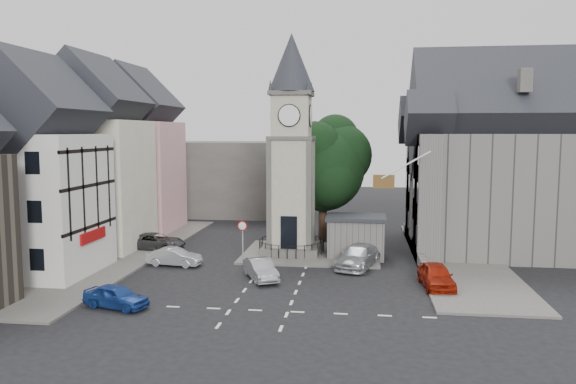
# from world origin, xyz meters

# --- Properties ---
(ground) EXTENTS (120.00, 120.00, 0.00)m
(ground) POSITION_xyz_m (0.00, 0.00, 0.00)
(ground) COLOR black
(ground) RESTS_ON ground
(pavement_west) EXTENTS (6.00, 30.00, 0.14)m
(pavement_west) POSITION_xyz_m (-12.50, 6.00, 0.07)
(pavement_west) COLOR #595651
(pavement_west) RESTS_ON ground
(pavement_east) EXTENTS (6.00, 26.00, 0.14)m
(pavement_east) POSITION_xyz_m (12.00, 8.00, 0.07)
(pavement_east) COLOR #595651
(pavement_east) RESTS_ON ground
(central_island) EXTENTS (10.00, 8.00, 0.16)m
(central_island) POSITION_xyz_m (1.50, 8.00, 0.08)
(central_island) COLOR #595651
(central_island) RESTS_ON ground
(road_markings) EXTENTS (20.00, 8.00, 0.01)m
(road_markings) POSITION_xyz_m (0.00, -5.50, 0.01)
(road_markings) COLOR silver
(road_markings) RESTS_ON ground
(clock_tower) EXTENTS (4.86, 4.86, 16.25)m
(clock_tower) POSITION_xyz_m (0.00, 7.99, 8.12)
(clock_tower) COLOR #4C4944
(clock_tower) RESTS_ON ground
(stone_shelter) EXTENTS (4.30, 3.30, 3.08)m
(stone_shelter) POSITION_xyz_m (4.80, 7.50, 1.55)
(stone_shelter) COLOR #625F5A
(stone_shelter) RESTS_ON ground
(town_tree) EXTENTS (7.20, 7.20, 10.80)m
(town_tree) POSITION_xyz_m (2.00, 13.00, 6.97)
(town_tree) COLOR black
(town_tree) RESTS_ON ground
(warning_sign_post) EXTENTS (0.70, 0.19, 2.85)m
(warning_sign_post) POSITION_xyz_m (-3.20, 5.43, 2.03)
(warning_sign_post) COLOR black
(warning_sign_post) RESTS_ON ground
(terrace_pink) EXTENTS (8.10, 7.60, 12.80)m
(terrace_pink) POSITION_xyz_m (-15.50, 16.00, 6.58)
(terrace_pink) COLOR pink
(terrace_pink) RESTS_ON ground
(terrace_cream) EXTENTS (8.10, 7.60, 12.80)m
(terrace_cream) POSITION_xyz_m (-15.50, 8.00, 6.58)
(terrace_cream) COLOR #EFE9C8
(terrace_cream) RESTS_ON ground
(terrace_tudor) EXTENTS (8.10, 7.60, 12.00)m
(terrace_tudor) POSITION_xyz_m (-15.50, 0.00, 6.19)
(terrace_tudor) COLOR silver
(terrace_tudor) RESTS_ON ground
(backdrop_west) EXTENTS (20.00, 10.00, 8.00)m
(backdrop_west) POSITION_xyz_m (-12.00, 28.00, 4.00)
(backdrop_west) COLOR #4C4944
(backdrop_west) RESTS_ON ground
(east_building) EXTENTS (14.40, 11.40, 12.60)m
(east_building) POSITION_xyz_m (15.59, 11.00, 6.26)
(east_building) COLOR #625F5A
(east_building) RESTS_ON ground
(east_boundary_wall) EXTENTS (0.40, 16.00, 0.90)m
(east_boundary_wall) POSITION_xyz_m (9.20, 10.00, 0.45)
(east_boundary_wall) COLOR #625F5A
(east_boundary_wall) RESTS_ON ground
(flagpole) EXTENTS (3.68, 0.10, 2.74)m
(flagpole) POSITION_xyz_m (8.00, 4.00, 7.00)
(flagpole) COLOR white
(flagpole) RESTS_ON ground
(car_west_blue) EXTENTS (3.84, 2.35, 1.22)m
(car_west_blue) POSITION_xyz_m (-7.50, -6.00, 0.61)
(car_west_blue) COLOR navy
(car_west_blue) RESTS_ON ground
(car_west_silver) EXTENTS (3.82, 1.63, 1.23)m
(car_west_silver) POSITION_xyz_m (-7.50, 3.26, 0.61)
(car_west_silver) COLOR #A6A9AE
(car_west_silver) RESTS_ON ground
(car_west_grey) EXTENTS (4.89, 2.56, 1.31)m
(car_west_grey) POSITION_xyz_m (-10.67, 8.00, 0.66)
(car_west_grey) COLOR #343336
(car_west_grey) RESTS_ON ground
(car_island_silver) EXTENTS (2.94, 4.08, 1.28)m
(car_island_silver) POSITION_xyz_m (-1.00, 0.50, 0.64)
(car_island_silver) COLOR #9899A0
(car_island_silver) RESTS_ON ground
(car_island_east) EXTENTS (3.51, 5.51, 1.49)m
(car_island_east) POSITION_xyz_m (5.01, 4.50, 0.74)
(car_island_east) COLOR #A0A5A8
(car_island_east) RESTS_ON ground
(car_east_red) EXTENTS (2.05, 4.35, 1.44)m
(car_east_red) POSITION_xyz_m (9.60, 0.05, 0.72)
(car_east_red) COLOR #961908
(car_east_red) RESTS_ON ground
(pedestrian) EXTENTS (0.71, 0.61, 1.65)m
(pedestrian) POSITION_xyz_m (11.50, 6.61, 0.83)
(pedestrian) COLOR beige
(pedestrian) RESTS_ON ground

